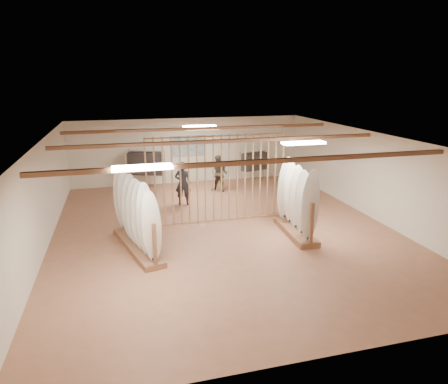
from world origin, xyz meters
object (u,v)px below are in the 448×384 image
object	(u,v)px
shopper_a	(183,181)
rack_left	(136,225)
rack_right	(296,210)
clothing_rack_a	(145,164)
shopper_b	(219,171)
clothing_rack_b	(254,162)

from	to	relation	value
shopper_a	rack_left	bearing A→B (deg)	79.02
rack_right	clothing_rack_a	world-z (taller)	rack_right
clothing_rack_a	rack_right	bearing A→B (deg)	-38.11
rack_right	shopper_a	size ratio (longest dim) A/B	1.28
rack_right	shopper_b	size ratio (longest dim) A/B	1.36
shopper_b	rack_right	bearing A→B (deg)	-39.69
rack_left	clothing_rack_b	size ratio (longest dim) A/B	2.14
clothing_rack_a	rack_left	bearing A→B (deg)	-76.45
clothing_rack_b	clothing_rack_a	bearing A→B (deg)	164.45
rack_right	shopper_b	bearing A→B (deg)	105.12
shopper_b	rack_left	bearing A→B (deg)	-87.43
clothing_rack_b	shopper_b	size ratio (longest dim) A/B	0.80
clothing_rack_a	clothing_rack_b	world-z (taller)	clothing_rack_a
clothing_rack_a	clothing_rack_b	bearing A→B (deg)	20.09
shopper_a	clothing_rack_b	bearing A→B (deg)	-128.50
rack_left	rack_right	world-z (taller)	rack_right
clothing_rack_a	shopper_a	world-z (taller)	shopper_a
rack_right	shopper_b	world-z (taller)	rack_right
clothing_rack_a	shopper_b	world-z (taller)	shopper_b
shopper_a	shopper_b	distance (m)	2.13
clothing_rack_a	shopper_b	distance (m)	3.10
shopper_a	shopper_b	bearing A→B (deg)	-126.46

